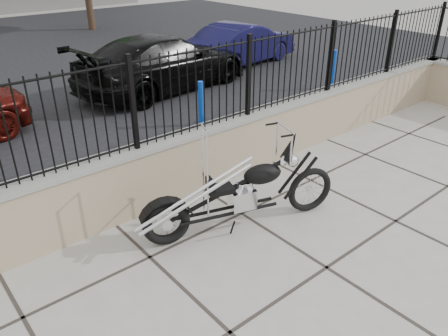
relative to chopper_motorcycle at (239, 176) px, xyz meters
name	(u,v)px	position (x,y,z in m)	size (l,w,h in m)	color
ground_plane	(327,268)	(0.25, -1.29, -0.77)	(90.00, 90.00, 0.00)	#99968E
parking_lot	(7,64)	(0.25, 11.21, -0.77)	(30.00, 30.00, 0.00)	black
retaining_wall	(198,159)	(0.25, 1.21, -0.29)	(14.00, 0.36, 0.96)	gray
iron_fence	(196,90)	(0.25, 1.21, 0.79)	(14.00, 0.08, 1.20)	black
chopper_motorcycle	(239,176)	(0.00, 0.00, 0.00)	(2.57, 0.45, 1.54)	black
car_black	(164,62)	(2.64, 5.84, -0.08)	(1.94, 4.77, 1.38)	black
car_blue	(243,43)	(5.94, 6.51, -0.14)	(1.33, 3.82, 1.26)	#100F39
bollard_b	(201,104)	(1.84, 3.24, -0.31)	(0.11, 0.11, 0.93)	#0C22B7
bollard_c	(333,70)	(5.99, 3.12, -0.28)	(0.12, 0.12, 0.99)	#0B12A7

